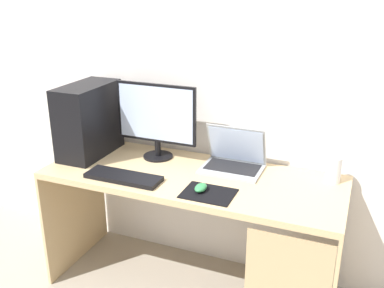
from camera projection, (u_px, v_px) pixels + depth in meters
The scene contains 10 objects.
ground_plane at pixel (192, 286), 2.67m from camera, with size 8.00×8.00×0.00m, color #9E9384.
wall_back at pixel (216, 64), 2.52m from camera, with size 4.00×0.05×2.60m.
desk at pixel (195, 199), 2.44m from camera, with size 1.65×0.63×0.75m.
pc_tower at pixel (89, 120), 2.63m from camera, with size 0.22×0.43×0.43m, color black.
monitor at pixel (156, 119), 2.55m from camera, with size 0.50×0.18×0.45m.
laptop at pixel (233, 160), 2.47m from camera, with size 0.34×0.25×0.24m.
speaker at pixel (334, 170), 2.29m from camera, with size 0.08×0.08×0.14m, color white.
keyboard at pixel (123, 177), 2.35m from camera, with size 0.42×0.14×0.02m, color black.
mousepad at pixel (208, 193), 2.19m from camera, with size 0.26×0.20×0.01m, color black.
mouse_left at pixel (201, 188), 2.21m from camera, with size 0.06×0.10×0.03m, color #338C4C.
Camera 1 is at (0.83, -2.03, 1.76)m, focal length 40.84 mm.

